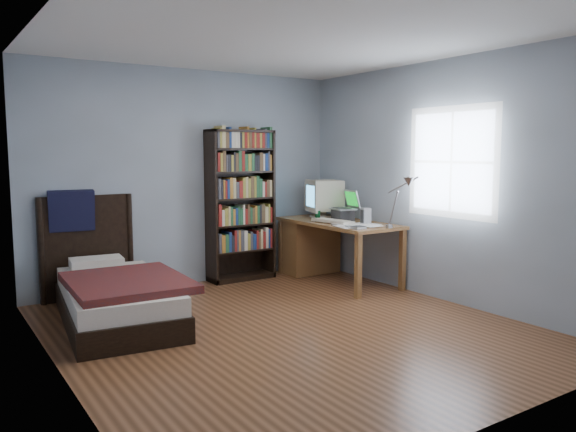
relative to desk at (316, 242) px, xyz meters
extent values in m
plane|color=#502D17|center=(-1.51, -1.64, -0.42)|extent=(4.20, 4.20, 0.00)
plane|color=white|center=(-1.51, -1.64, 2.08)|extent=(4.20, 4.20, 0.00)
cube|color=#A2AEBE|center=(-1.51, 0.46, 0.83)|extent=(3.80, 0.04, 2.50)
cube|color=#A2AEBE|center=(-1.51, -3.74, 0.83)|extent=(3.80, 0.04, 2.50)
cube|color=#A2AEBE|center=(-3.41, -1.64, 0.83)|extent=(0.04, 4.20, 2.50)
cube|color=#A2AEBE|center=(0.39, -1.64, 0.83)|extent=(0.04, 4.20, 2.50)
cube|color=white|center=(0.38, -1.79, 1.03)|extent=(0.01, 1.14, 1.14)
cube|color=white|center=(0.38, -1.79, 1.03)|extent=(0.01, 1.00, 1.00)
cube|color=brown|center=(0.00, -0.44, 0.29)|extent=(0.75, 1.60, 0.04)
cube|color=brown|center=(-0.33, -1.19, -0.07)|extent=(0.06, 0.06, 0.69)
cube|color=brown|center=(0.32, -1.19, -0.07)|extent=(0.06, 0.06, 0.69)
cube|color=brown|center=(-0.33, 0.31, -0.07)|extent=(0.06, 0.06, 0.69)
cube|color=brown|center=(0.32, 0.31, -0.07)|extent=(0.06, 0.06, 0.69)
cube|color=brown|center=(0.00, 0.14, -0.07)|extent=(0.69, 0.40, 0.68)
cube|color=beige|center=(0.06, -0.04, 0.33)|extent=(0.31, 0.28, 0.03)
cylinder|color=beige|center=(0.06, -0.04, 0.37)|extent=(0.10, 0.10, 0.06)
cube|color=beige|center=(0.09, -0.04, 0.59)|extent=(0.49, 0.48, 0.38)
cube|color=beige|center=(-0.11, -0.04, 0.59)|extent=(0.14, 0.39, 0.40)
cube|color=#43A8F1|center=(-0.12, -0.04, 0.59)|extent=(0.09, 0.29, 0.26)
cube|color=#2D2D30|center=(0.06, -0.45, 0.38)|extent=(0.24, 0.27, 0.14)
cube|color=silver|center=(0.06, -0.45, 0.46)|extent=(0.27, 0.33, 0.02)
cube|color=#2D2D30|center=(0.04, -0.45, 0.47)|extent=(0.18, 0.26, 0.00)
cube|color=silver|center=(0.20, -0.45, 0.57)|extent=(0.12, 0.31, 0.21)
cube|color=#0CBF26|center=(0.19, -0.45, 0.57)|extent=(0.09, 0.25, 0.17)
cube|color=#99999E|center=(0.08, -1.22, 0.33)|extent=(0.06, 0.05, 0.04)
cylinder|color=#99999E|center=(0.08, -1.28, 0.53)|extent=(0.02, 0.13, 0.37)
cylinder|color=#99999E|center=(0.01, -1.48, 0.80)|extent=(0.15, 0.30, 0.19)
cone|color=#99999E|center=(-0.05, -1.63, 0.84)|extent=(0.11, 0.11, 0.10)
cube|color=beige|center=(-0.14, -0.52, 0.33)|extent=(0.28, 0.54, 0.05)
cube|color=#969598|center=(0.10, -0.82, 0.41)|extent=(0.11, 0.11, 0.19)
cylinder|color=#083C1A|center=(-0.12, -0.19, 0.37)|extent=(0.06, 0.06, 0.11)
ellipsoid|color=silver|center=(-0.02, -0.14, 0.33)|extent=(0.06, 0.10, 0.03)
cube|color=silver|center=(-0.27, -0.72, 0.32)|extent=(0.06, 0.10, 0.02)
cube|color=#969598|center=(-0.27, -0.95, 0.33)|extent=(0.07, 0.11, 0.02)
cube|color=#969598|center=(-0.24, -1.08, 0.33)|extent=(0.13, 0.13, 0.03)
cube|color=black|center=(-1.31, 0.30, 0.49)|extent=(0.03, 0.30, 1.81)
cube|color=black|center=(-0.53, 0.30, 0.49)|extent=(0.03, 0.30, 1.81)
cube|color=black|center=(-0.92, 0.30, 1.38)|extent=(0.82, 0.30, 0.03)
cube|color=black|center=(-0.92, 0.30, -0.39)|extent=(0.82, 0.30, 0.06)
cube|color=black|center=(-0.92, 0.44, 0.49)|extent=(0.82, 0.02, 1.81)
cube|color=olive|center=(-0.92, 0.28, 0.52)|extent=(0.74, 0.22, 1.61)
cube|color=black|center=(-2.70, -0.59, -0.31)|extent=(1.12, 1.92, 0.22)
cube|color=beige|center=(-2.70, -0.59, -0.12)|extent=(1.07, 1.85, 0.16)
cube|color=maroon|center=(-2.67, -0.82, -0.01)|extent=(1.03, 1.23, 0.07)
cube|color=beige|center=(-2.70, 0.07, 0.01)|extent=(0.53, 0.38, 0.12)
cube|color=black|center=(-2.70, 0.42, 0.13)|extent=(0.97, 0.05, 1.10)
cylinder|color=black|center=(-3.16, 0.40, 0.13)|extent=(0.06, 0.06, 1.10)
cylinder|color=black|center=(-2.25, 0.40, 0.13)|extent=(0.06, 0.06, 1.10)
cube|color=black|center=(-2.85, 0.39, 0.53)|extent=(0.46, 0.20, 0.43)
camera|label=1|loc=(-4.17, -5.64, 1.14)|focal=35.00mm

